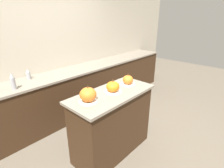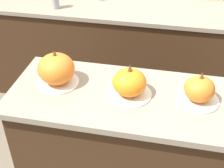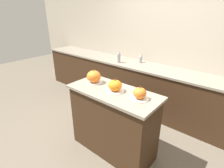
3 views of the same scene
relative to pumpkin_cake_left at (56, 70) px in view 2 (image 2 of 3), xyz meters
name	(u,v)px [view 2 (image 2 of 3)]	position (x,y,z in m)	size (l,w,h in m)	color
kitchen_island	(123,157)	(0.38, -0.03, -0.56)	(1.23, 0.56, 0.96)	#382314
back_counter	(147,55)	(0.38, 1.27, -0.58)	(6.00, 0.60, 0.92)	#382314
pumpkin_cake_left	(56,70)	(0.00, 0.00, 0.00)	(0.23, 0.23, 0.21)	silver
pumpkin_cake_center	(129,83)	(0.40, -0.03, -0.02)	(0.24, 0.24, 0.18)	silver
pumpkin_cake_right	(199,90)	(0.75, 0.00, -0.02)	(0.22, 0.22, 0.18)	silver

